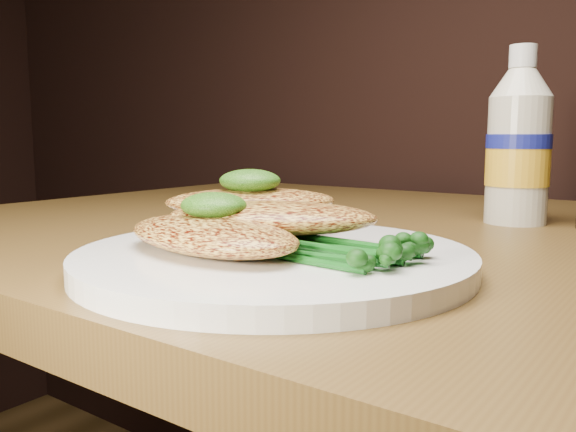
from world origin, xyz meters
The scene contains 8 objects.
plate centered at (-0.02, 0.81, 0.76)m, with size 0.30×0.30×0.02m, color white.
chicken_front centered at (-0.05, 0.77, 0.78)m, with size 0.16×0.09×0.03m, color gold.
chicken_mid centered at (-0.04, 0.82, 0.79)m, with size 0.16×0.08×0.03m, color gold.
chicken_back centered at (-0.08, 0.85, 0.79)m, with size 0.15×0.07×0.02m, color gold.
pesto_front centered at (-0.06, 0.78, 0.80)m, with size 0.05×0.05×0.02m, color #103708.
pesto_back centered at (-0.08, 0.85, 0.81)m, with size 0.05×0.05×0.02m, color #103708.
broccolini_bundle centered at (0.03, 0.81, 0.78)m, with size 0.15×0.11×0.02m, color #115015, non-canonical shape.
mayo_bottle centered at (0.05, 1.16, 0.85)m, with size 0.07×0.07×0.20m, color beige, non-canonical shape.
Camera 1 is at (0.24, 0.46, 0.85)m, focal length 37.20 mm.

